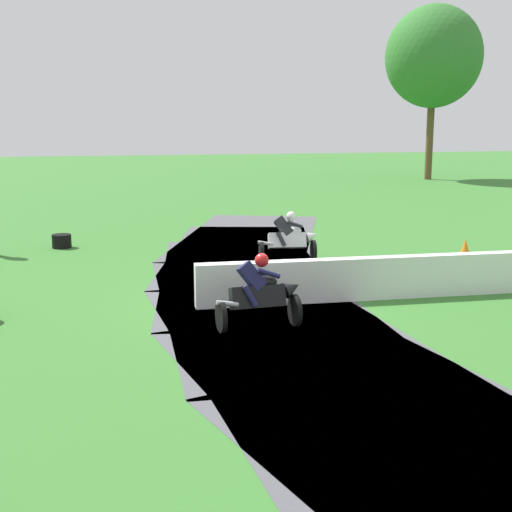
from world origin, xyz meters
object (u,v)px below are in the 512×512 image
object	(u,v)px
motorcycle_lead_white	(290,238)
motorcycle_chase_black	(261,293)
tire_stack_near	(62,241)
traffic_cone	(465,247)

from	to	relation	value
motorcycle_lead_white	motorcycle_chase_black	size ratio (longest dim) A/B	1.02
tire_stack_near	traffic_cone	bearing A→B (deg)	-17.63
motorcycle_lead_white	traffic_cone	distance (m)	5.10
motorcycle_chase_black	tire_stack_near	bearing A→B (deg)	113.88
motorcycle_lead_white	traffic_cone	bearing A→B (deg)	-1.96
tire_stack_near	motorcycle_lead_white	bearing A→B (deg)	-29.04
motorcycle_lead_white	traffic_cone	xyz separation A→B (m)	(5.08, -0.17, -0.41)
motorcycle_chase_black	motorcycle_lead_white	bearing A→B (deg)	69.58
motorcycle_chase_black	traffic_cone	size ratio (longest dim) A/B	3.82
motorcycle_lead_white	tire_stack_near	xyz separation A→B (m)	(-6.07, 3.37, -0.43)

